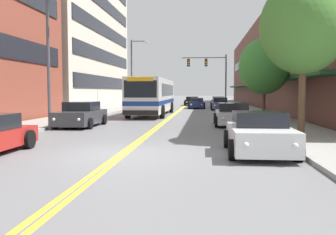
{
  "coord_description": "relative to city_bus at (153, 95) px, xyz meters",
  "views": [
    {
      "loc": [
        2.57,
        -11.62,
        1.99
      ],
      "look_at": [
        -0.59,
        21.17,
        -0.32
      ],
      "focal_mm": 40.0,
      "sensor_mm": 36.0,
      "label": 1
    }
  ],
  "objects": [
    {
      "name": "sidewalk_left",
      "position": [
        -5.38,
        17.14,
        -1.64
      ],
      "size": [
        3.25,
        106.0,
        0.13
      ],
      "color": "gray",
      "rests_on": "ground_plane"
    },
    {
      "name": "car_champagne_parked_left_near",
      "position": [
        -2.54,
        11.61,
        -1.09
      ],
      "size": [
        2.07,
        4.14,
        1.31
      ],
      "color": "beige",
      "rests_on": "ground_plane"
    },
    {
      "name": "street_lamp_left_far",
      "position": [
        -3.3,
        8.83,
        2.77
      ],
      "size": [
        1.94,
        0.28,
        7.55
      ],
      "color": "#47474C",
      "rests_on": "ground_plane"
    },
    {
      "name": "street_lamp_left_near",
      "position": [
        -3.3,
        -13.06,
        2.6
      ],
      "size": [
        1.88,
        0.28,
        7.25
      ],
      "color": "#47474C",
      "rests_on": "ground_plane"
    },
    {
      "name": "city_bus",
      "position": [
        0.0,
        0.0,
        0.0
      ],
      "size": [
        2.86,
        12.56,
        3.0
      ],
      "color": "silver",
      "rests_on": "ground_plane"
    },
    {
      "name": "centre_line",
      "position": [
        1.75,
        17.14,
        -1.7
      ],
      "size": [
        0.34,
        106.0,
        0.01
      ],
      "color": "yellow",
      "rests_on": "ground_plane"
    },
    {
      "name": "car_slate_blue_parked_right_far",
      "position": [
        6.04,
        9.32,
        -1.09
      ],
      "size": [
        2.0,
        4.35,
        1.32
      ],
      "color": "#475675",
      "rests_on": "ground_plane"
    },
    {
      "name": "traffic_signal_mast",
      "position": [
        5.12,
        14.62,
        2.86
      ],
      "size": [
        5.45,
        0.38,
        6.44
      ],
      "color": "#47474C",
      "rests_on": "ground_plane"
    },
    {
      "name": "car_navy_moving_lead",
      "position": [
        3.48,
        12.65,
        -1.12
      ],
      "size": [
        1.97,
        4.86,
        1.22
      ],
      "color": "#19234C",
      "rests_on": "ground_plane"
    },
    {
      "name": "street_tree_right_mid",
      "position": [
        8.23,
        -6.41,
        1.93
      ],
      "size": [
        3.33,
        3.33,
        5.34
      ],
      "color": "brown",
      "rests_on": "sidewalk_right"
    },
    {
      "name": "car_white_parked_right_foreground",
      "position": [
        6.08,
        -19.39,
        -1.08
      ],
      "size": [
        2.09,
        4.16,
        1.33
      ],
      "color": "white",
      "rests_on": "ground_plane"
    },
    {
      "name": "ground_plane",
      "position": [
        1.75,
        17.14,
        -1.7
      ],
      "size": [
        240.0,
        240.0,
        0.0
      ],
      "primitive_type": "plane",
      "color": "slate"
    },
    {
      "name": "car_dark_grey_parked_left_far",
      "position": [
        -2.63,
        -10.89,
        -1.06
      ],
      "size": [
        2.12,
        4.63,
        1.4
      ],
      "color": "#38383D",
      "rests_on": "ground_plane"
    },
    {
      "name": "car_black_moving_second",
      "position": [
        2.64,
        21.82,
        -1.11
      ],
      "size": [
        2.2,
        4.64,
        1.25
      ],
      "color": "black",
      "rests_on": "ground_plane"
    },
    {
      "name": "sidewalk_right",
      "position": [
        8.87,
        17.14,
        -1.64
      ],
      "size": [
        3.25,
        106.0,
        0.13
      ],
      "color": "gray",
      "rests_on": "ground_plane"
    },
    {
      "name": "storefront_row_right",
      "position": [
        14.73,
        17.14,
        3.72
      ],
      "size": [
        9.1,
        68.0,
        10.86
      ],
      "color": "brown",
      "rests_on": "ground_plane"
    },
    {
      "name": "car_charcoal_parked_right_end",
      "position": [
        6.15,
        17.13,
        -1.08
      ],
      "size": [
        2.0,
        4.35,
        1.32
      ],
      "color": "#232328",
      "rests_on": "ground_plane"
    },
    {
      "name": "street_tree_right_near",
      "position": [
        8.23,
        -15.97,
        2.86
      ],
      "size": [
        3.45,
        3.45,
        6.34
      ],
      "color": "brown",
      "rests_on": "sidewalk_right"
    },
    {
      "name": "car_silver_parked_right_mid",
      "position": [
        6.01,
        -9.47,
        -1.09
      ],
      "size": [
        2.18,
        4.23,
        1.31
      ],
      "color": "#B7B7BC",
      "rests_on": "ground_plane"
    }
  ]
}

